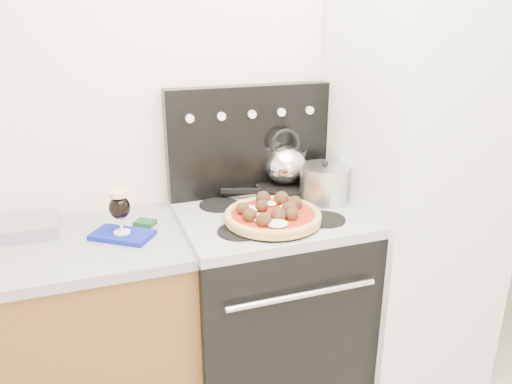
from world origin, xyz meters
name	(u,v)px	position (x,y,z in m)	size (l,w,h in m)	color
room_shell	(370,220)	(0.00, 0.29, 1.25)	(3.52, 3.01, 2.52)	#BCB8AB
base_cabinet	(5,360)	(-1.02, 1.20, 0.43)	(1.45, 0.60, 0.86)	brown
stove_body	(269,309)	(0.08, 1.18, 0.44)	(0.76, 0.65, 0.88)	black
cooktop	(270,217)	(0.08, 1.18, 0.90)	(0.76, 0.65, 0.04)	#ADADB2
backguard	(249,141)	(0.08, 1.45, 1.17)	(0.76, 0.08, 0.50)	black
fridge	(412,189)	(0.78, 1.15, 0.95)	(0.64, 0.68, 1.90)	silver
foil_sheet	(23,228)	(-0.90, 1.33, 0.93)	(0.27, 0.20, 0.05)	silver
oven_mitt	(122,235)	(-0.53, 1.17, 0.91)	(0.23, 0.13, 0.02)	#101B9B
beer_glass	(120,212)	(-0.53, 1.17, 1.01)	(0.08, 0.08, 0.18)	black
pizza_pan	(273,222)	(0.05, 1.06, 0.93)	(0.37, 0.37, 0.01)	black
pizza	(273,214)	(0.05, 1.06, 0.96)	(0.39, 0.39, 0.06)	tan
skillet	(285,189)	(0.23, 1.37, 0.94)	(0.27, 0.27, 0.05)	black
tea_kettle	(285,161)	(0.23, 1.37, 1.08)	(0.20, 0.20, 0.22)	#B4B5CB
stock_pot	(324,185)	(0.36, 1.22, 1.00)	(0.21, 0.21, 0.16)	silver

